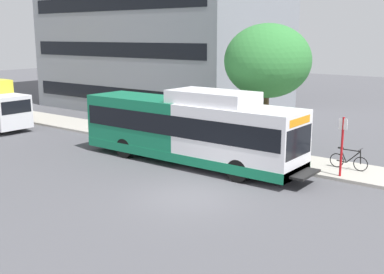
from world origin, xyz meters
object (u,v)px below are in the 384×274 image
(transit_bus, at_px, (189,129))
(street_tree_near_stop, at_px, (268,61))
(bicycle_parked, at_px, (349,160))
(bus_stop_sign_pole, at_px, (342,142))

(transit_bus, xyz_separation_m, street_tree_near_stop, (4.09, -1.92, 3.14))
(transit_bus, bearing_deg, street_tree_near_stop, -25.11)
(bicycle_parked, distance_m, street_tree_near_stop, 6.50)
(transit_bus, distance_m, bicycle_parked, 7.54)
(transit_bus, relative_size, bicycle_parked, 6.96)
(bus_stop_sign_pole, relative_size, bicycle_parked, 1.48)
(bus_stop_sign_pole, xyz_separation_m, bicycle_parked, (1.28, 0.09, -1.09))
(transit_bus, bearing_deg, bus_stop_sign_pole, -74.11)
(transit_bus, distance_m, bus_stop_sign_pole, 7.09)
(bicycle_parked, relative_size, street_tree_near_stop, 0.27)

